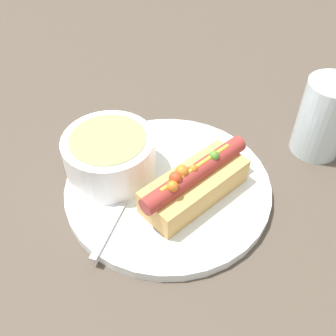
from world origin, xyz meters
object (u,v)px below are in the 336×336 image
Objects in this scene: hot_dog at (195,183)px; spoon at (129,191)px; soup_bowl at (110,154)px; drinking_glass at (324,118)px.

hot_dog reaches higher than spoon.
hot_dog is at bearing -74.83° from spoon.
soup_bowl is (-0.06, 0.11, 0.01)m from hot_dog.
soup_bowl is 0.06m from spoon.
spoon is (-0.06, 0.06, -0.02)m from hot_dog.
spoon is at bearing 134.44° from hot_dog.
hot_dog reaches higher than soup_bowl.
hot_dog is 0.22m from drinking_glass.
drinking_glass is (0.27, -0.10, 0.04)m from spoon.
hot_dog is 0.12m from soup_bowl.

